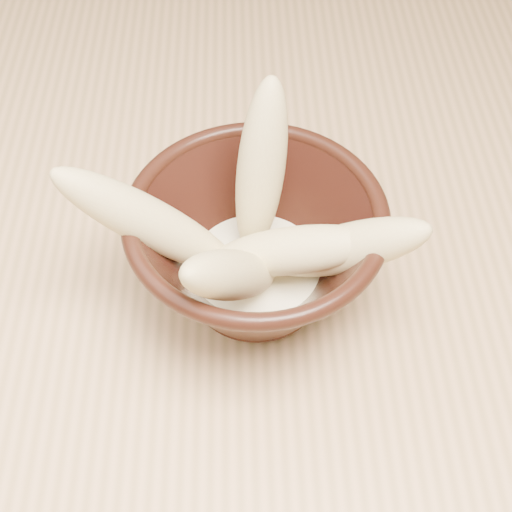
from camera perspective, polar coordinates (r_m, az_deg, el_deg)
The scene contains 8 objects.
table at distance 0.72m, azimuth 14.31°, elevation -1.87°, with size 1.20×0.80×0.75m.
bowl at distance 0.54m, azimuth -0.00°, elevation 0.59°, with size 0.19×0.19×0.11m.
milk_puddle at distance 0.56m, azimuth 0.00°, elevation -1.06°, with size 0.11×0.11×0.02m, color #F4EEC5.
banana_upright at distance 0.53m, azimuth 0.39°, elevation 6.93°, with size 0.04×0.04×0.15m, color #CFBA7A.
banana_left at distance 0.51m, azimuth -8.38°, elevation 2.59°, with size 0.04×0.04×0.16m, color #CFBA7A.
banana_right at distance 0.52m, azimuth 7.17°, elevation 0.62°, with size 0.04×0.04×0.14m, color #CFBA7A.
banana_across at distance 0.52m, azimuth 2.91°, elevation 0.41°, with size 0.04×0.04×0.13m, color #CFBA7A.
banana_front at distance 0.49m, azimuth -1.98°, elevation -1.53°, with size 0.04×0.04×0.14m, color #CFBA7A.
Camera 1 is at (-0.19, -0.40, 1.23)m, focal length 50.00 mm.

